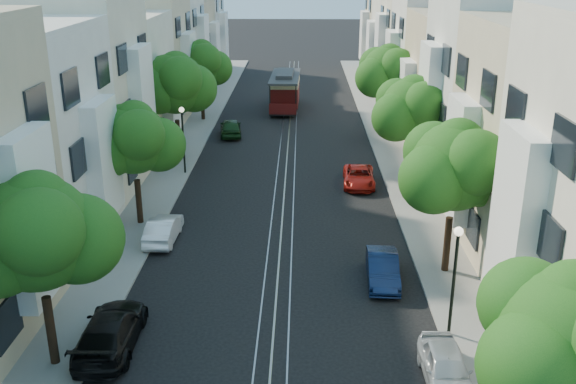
# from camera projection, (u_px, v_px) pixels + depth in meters

# --- Properties ---
(ground) EXTENTS (200.00, 200.00, 0.00)m
(ground) POSITION_uv_depth(u_px,v_px,m) (288.00, 148.00, 45.69)
(ground) COLOR black
(ground) RESTS_ON ground
(sidewalk_east) EXTENTS (2.50, 80.00, 0.12)m
(sidewalk_east) POSITION_uv_depth(u_px,v_px,m) (390.00, 148.00, 45.52)
(sidewalk_east) COLOR gray
(sidewalk_east) RESTS_ON ground
(sidewalk_west) EXTENTS (2.50, 80.00, 0.12)m
(sidewalk_west) POSITION_uv_depth(u_px,v_px,m) (186.00, 147.00, 45.81)
(sidewalk_west) COLOR gray
(sidewalk_west) RESTS_ON ground
(rail_left) EXTENTS (0.06, 80.00, 0.02)m
(rail_left) POSITION_uv_depth(u_px,v_px,m) (280.00, 148.00, 45.70)
(rail_left) COLOR gray
(rail_left) RESTS_ON ground
(rail_slot) EXTENTS (0.06, 80.00, 0.02)m
(rail_slot) POSITION_uv_depth(u_px,v_px,m) (288.00, 148.00, 45.68)
(rail_slot) COLOR gray
(rail_slot) RESTS_ON ground
(rail_right) EXTENTS (0.06, 80.00, 0.02)m
(rail_right) POSITION_uv_depth(u_px,v_px,m) (295.00, 148.00, 45.67)
(rail_right) COLOR gray
(rail_right) RESTS_ON ground
(lane_line) EXTENTS (0.08, 80.00, 0.01)m
(lane_line) POSITION_uv_depth(u_px,v_px,m) (288.00, 148.00, 45.69)
(lane_line) COLOR tan
(lane_line) RESTS_ON ground
(townhouses_east) EXTENTS (7.75, 72.00, 12.00)m
(townhouses_east) POSITION_uv_depth(u_px,v_px,m) (462.00, 76.00, 43.58)
(townhouses_east) COLOR beige
(townhouses_east) RESTS_ON ground
(townhouses_west) EXTENTS (7.75, 72.00, 11.76)m
(townhouses_west) POSITION_uv_depth(u_px,v_px,m) (115.00, 76.00, 44.09)
(townhouses_west) COLOR silver
(townhouses_west) RESTS_ON ground
(tree_e_a) EXTENTS (4.72, 3.87, 6.27)m
(tree_e_a) POSITION_uv_depth(u_px,v_px,m) (570.00, 342.00, 14.92)
(tree_e_a) COLOR black
(tree_e_a) RESTS_ON ground
(tree_e_b) EXTENTS (4.93, 4.08, 6.68)m
(tree_e_b) POSITION_uv_depth(u_px,v_px,m) (456.00, 169.00, 26.06)
(tree_e_b) COLOR black
(tree_e_b) RESTS_ON ground
(tree_e_c) EXTENTS (4.84, 3.99, 6.52)m
(tree_e_c) POSITION_uv_depth(u_px,v_px,m) (412.00, 111.00, 36.42)
(tree_e_c) COLOR black
(tree_e_c) RESTS_ON ground
(tree_e_d) EXTENTS (5.01, 4.16, 6.85)m
(tree_e_d) POSITION_uv_depth(u_px,v_px,m) (388.00, 73.00, 46.65)
(tree_e_d) COLOR black
(tree_e_d) RESTS_ON ground
(tree_w_a) EXTENTS (4.93, 4.08, 6.68)m
(tree_w_a) POSITION_uv_depth(u_px,v_px,m) (38.00, 236.00, 19.78)
(tree_w_a) COLOR black
(tree_w_a) RESTS_ON ground
(tree_w_b) EXTENTS (4.72, 3.87, 6.27)m
(tree_w_b) POSITION_uv_depth(u_px,v_px,m) (135.00, 141.00, 31.15)
(tree_w_b) COLOR black
(tree_w_b) RESTS_ON ground
(tree_w_c) EXTENTS (5.13, 4.28, 7.09)m
(tree_w_c) POSITION_uv_depth(u_px,v_px,m) (176.00, 85.00, 41.24)
(tree_w_c) COLOR black
(tree_w_c) RESTS_ON ground
(tree_w_d) EXTENTS (4.84, 3.99, 6.52)m
(tree_w_d) POSITION_uv_depth(u_px,v_px,m) (202.00, 65.00, 51.72)
(tree_w_d) COLOR black
(tree_w_d) RESTS_ON ground
(lamp_east) EXTENTS (0.32, 0.32, 4.16)m
(lamp_east) POSITION_uv_depth(u_px,v_px,m) (455.00, 265.00, 22.06)
(lamp_east) COLOR black
(lamp_east) RESTS_ON ground
(lamp_west) EXTENTS (0.32, 0.32, 4.16)m
(lamp_west) POSITION_uv_depth(u_px,v_px,m) (183.00, 130.00, 39.20)
(lamp_west) COLOR black
(lamp_west) RESTS_ON ground
(cable_car) EXTENTS (2.68, 7.96, 3.04)m
(cable_car) POSITION_uv_depth(u_px,v_px,m) (285.00, 89.00, 56.70)
(cable_car) COLOR black
(cable_car) RESTS_ON ground
(parked_car_e_near) EXTENTS (1.43, 3.56, 1.21)m
(parked_car_e_near) POSITION_uv_depth(u_px,v_px,m) (446.00, 368.00, 20.27)
(parked_car_e_near) COLOR #A8AFB4
(parked_car_e_near) RESTS_ON ground
(parked_car_e_mid) EXTENTS (1.43, 3.67, 1.19)m
(parked_car_e_mid) POSITION_uv_depth(u_px,v_px,m) (383.00, 269.00, 26.74)
(parked_car_e_mid) COLOR #0B193A
(parked_car_e_mid) RESTS_ON ground
(parked_car_e_far) EXTENTS (1.99, 4.00, 1.09)m
(parked_car_e_far) POSITION_uv_depth(u_px,v_px,m) (359.00, 177.00, 38.05)
(parked_car_e_far) COLOR maroon
(parked_car_e_far) RESTS_ON ground
(parked_car_w_near) EXTENTS (1.96, 4.64, 1.33)m
(parked_car_w_near) POSITION_uv_depth(u_px,v_px,m) (111.00, 331.00, 22.18)
(parked_car_w_near) COLOR black
(parked_car_w_near) RESTS_ON ground
(parked_car_w_mid) EXTENTS (1.33, 3.63, 1.19)m
(parked_car_w_mid) POSITION_uv_depth(u_px,v_px,m) (163.00, 229.00, 30.62)
(parked_car_w_mid) COLOR white
(parked_car_w_mid) RESTS_ON ground
(parked_car_w_far) EXTENTS (2.01, 4.03, 1.32)m
(parked_car_w_far) POSITION_uv_depth(u_px,v_px,m) (231.00, 127.00, 48.56)
(parked_car_w_far) COLOR #153415
(parked_car_w_far) RESTS_ON ground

